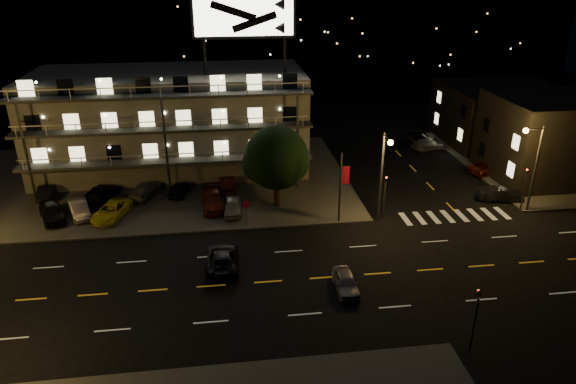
{
  "coord_description": "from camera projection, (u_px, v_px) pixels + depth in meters",
  "views": [
    {
      "loc": [
        -4.61,
        -30.58,
        20.54
      ],
      "look_at": [
        0.48,
        8.0,
        3.31
      ],
      "focal_mm": 32.0,
      "sensor_mm": 36.0,
      "label": 1
    }
  ],
  "objects": [
    {
      "name": "motel",
      "position": [
        172.0,
        120.0,
        54.88
      ],
      "size": [
        28.0,
        13.8,
        18.1
      ],
      "color": "gray",
      "rests_on": "ground"
    },
    {
      "name": "hill_backdrop",
      "position": [
        210.0,
        19.0,
        93.55
      ],
      "size": [
        120.0,
        25.0,
        24.0
      ],
      "color": "black",
      "rests_on": "ground"
    },
    {
      "name": "stop_sign",
      "position": [
        246.0,
        209.0,
        43.3
      ],
      "size": [
        0.91,
        0.11,
        2.61
      ],
      "color": "#2D2D30",
      "rests_on": "ground"
    },
    {
      "name": "road_car_east",
      "position": [
        346.0,
        282.0,
        35.21
      ],
      "size": [
        1.5,
        3.61,
        1.22
      ],
      "primitive_type": "imported",
      "rotation": [
        0.0,
        0.0,
        -0.02
      ],
      "color": "gray",
      "rests_on": "ground"
    },
    {
      "name": "side_car_1",
      "position": [
        488.0,
        168.0,
        55.07
      ],
      "size": [
        5.07,
        3.54,
        1.29
      ],
      "primitive_type": "imported",
      "rotation": [
        0.0,
        0.0,
        1.91
      ],
      "color": "#60190D",
      "rests_on": "ground"
    },
    {
      "name": "lot_car_6",
      "position": [
        100.0,
        193.0,
        48.41
      ],
      "size": [
        3.64,
        5.29,
        1.34
      ],
      "primitive_type": "imported",
      "rotation": [
        0.0,
        0.0,
        2.82
      ],
      "color": "black",
      "rests_on": "curb_nw"
    },
    {
      "name": "tree",
      "position": [
        276.0,
        160.0,
        45.83
      ],
      "size": [
        5.99,
        5.77,
        7.54
      ],
      "color": "black",
      "rests_on": "curb_nw"
    },
    {
      "name": "signal_nw",
      "position": [
        385.0,
        192.0,
        44.32
      ],
      "size": [
        0.2,
        0.27,
        4.6
      ],
      "color": "#2D2D30",
      "rests_on": "ground"
    },
    {
      "name": "side_car_3",
      "position": [
        419.0,
        138.0,
        64.05
      ],
      "size": [
        4.8,
        3.28,
        1.52
      ],
      "primitive_type": "imported",
      "rotation": [
        0.0,
        0.0,
        1.2
      ],
      "color": "black",
      "rests_on": "ground"
    },
    {
      "name": "banner_north",
      "position": [
        341.0,
        186.0,
        43.42
      ],
      "size": [
        0.83,
        0.16,
        6.4
      ],
      "color": "#2D2D30",
      "rests_on": "ground"
    },
    {
      "name": "curb_nw",
      "position": [
        134.0,
        182.0,
        53.01
      ],
      "size": [
        44.0,
        24.0,
        0.15
      ],
      "primitive_type": "cube",
      "color": "#3C3C39",
      "rests_on": "ground"
    },
    {
      "name": "streetlight_ne",
      "position": [
        533.0,
        160.0,
        44.75
      ],
      "size": [
        1.92,
        0.44,
        8.0
      ],
      "color": "#2D2D30",
      "rests_on": "ground"
    },
    {
      "name": "signal_sw",
      "position": [
        476.0,
        313.0,
        28.92
      ],
      "size": [
        0.2,
        0.27,
        4.6
      ],
      "color": "#2D2D30",
      "rests_on": "ground"
    },
    {
      "name": "curb_ne",
      "position": [
        531.0,
        162.0,
        58.28
      ],
      "size": [
        16.0,
        24.0,
        0.15
      ],
      "primitive_type": "cube",
      "color": "#3C3C39",
      "rests_on": "ground"
    },
    {
      "name": "side_car_0",
      "position": [
        501.0,
        194.0,
        48.58
      ],
      "size": [
        4.28,
        2.34,
        1.34
      ],
      "primitive_type": "imported",
      "rotation": [
        0.0,
        0.0,
        1.33
      ],
      "color": "black",
      "rests_on": "ground"
    },
    {
      "name": "lot_car_2",
      "position": [
        111.0,
        211.0,
        45.03
      ],
      "size": [
        3.44,
        5.08,
        1.29
      ],
      "primitive_type": "imported",
      "rotation": [
        0.0,
        0.0,
        -0.3
      ],
      "color": "yellow",
      "rests_on": "curb_nw"
    },
    {
      "name": "lot_car_1",
      "position": [
        79.0,
        209.0,
        45.34
      ],
      "size": [
        2.87,
        4.4,
        1.37
      ],
      "primitive_type": "imported",
      "rotation": [
        0.0,
        0.0,
        0.37
      ],
      "color": "gray",
      "rests_on": "curb_nw"
    },
    {
      "name": "side_bldg_back",
      "position": [
        501.0,
        114.0,
        64.14
      ],
      "size": [
        14.06,
        12.0,
        7.0
      ],
      "color": "black",
      "rests_on": "ground"
    },
    {
      "name": "lot_car_8",
      "position": [
        179.0,
        189.0,
        49.56
      ],
      "size": [
        2.23,
        3.87,
        1.24
      ],
      "primitive_type": "imported",
      "rotation": [
        0.0,
        0.0,
        2.92
      ],
      "color": "black",
      "rests_on": "curb_nw"
    },
    {
      "name": "lot_car_9",
      "position": [
        227.0,
        184.0,
        50.43
      ],
      "size": [
        1.51,
        4.09,
        1.34
      ],
      "primitive_type": "imported",
      "rotation": [
        0.0,
        0.0,
        3.16
      ],
      "color": "#60190D",
      "rests_on": "curb_nw"
    },
    {
      "name": "lot_car_5",
      "position": [
        47.0,
        191.0,
        49.05
      ],
      "size": [
        1.75,
        3.94,
        1.26
      ],
      "primitive_type": "imported",
      "rotation": [
        0.0,
        0.0,
        3.26
      ],
      "color": "black",
      "rests_on": "curb_nw"
    },
    {
      "name": "lot_car_4",
      "position": [
        233.0,
        207.0,
        45.82
      ],
      "size": [
        1.65,
        3.87,
        1.3
      ],
      "primitive_type": "imported",
      "rotation": [
        0.0,
        0.0,
        -0.03
      ],
      "color": "gray",
      "rests_on": "curb_nw"
    },
    {
      "name": "lot_car_0",
      "position": [
        52.0,
        212.0,
        44.62
      ],
      "size": [
        3.45,
        4.86,
        1.54
      ],
      "primitive_type": "imported",
      "rotation": [
        0.0,
        0.0,
        0.41
      ],
      "color": "black",
      "rests_on": "curb_nw"
    },
    {
      "name": "streetlight_nc",
      "position": [
        383.0,
        169.0,
        42.79
      ],
      "size": [
        0.44,
        1.92,
        8.0
      ],
      "color": "#2D2D30",
      "rests_on": "ground"
    },
    {
      "name": "side_bldg_front",
      "position": [
        561.0,
        138.0,
        52.96
      ],
      "size": [
        14.06,
        10.0,
        8.5
      ],
      "color": "black",
      "rests_on": "ground"
    },
    {
      "name": "ground",
      "position": [
        296.0,
        280.0,
        36.58
      ],
      "size": [
        140.0,
        140.0,
        0.0
      ],
      "primitive_type": "plane",
      "color": "black",
      "rests_on": "ground"
    },
    {
      "name": "side_car_2",
      "position": [
        430.0,
        144.0,
        62.25
      ],
      "size": [
        4.82,
        2.75,
        1.32
      ],
      "primitive_type": "imported",
      "rotation": [
        0.0,
        0.0,
        1.78
      ],
      "color": "gray",
      "rests_on": "ground"
    },
    {
      "name": "lot_car_3",
      "position": [
        213.0,
        200.0,
        46.96
      ],
      "size": [
        2.41,
        5.2,
        1.47
      ],
      "primitive_type": "imported",
      "rotation": [
        0.0,
        0.0,
        0.07
      ],
      "color": "#60190D",
      "rests_on": "curb_nw"
    },
    {
      "name": "lot_car_7",
      "position": [
        146.0,
        189.0,
        49.28
      ],
      "size": [
        3.44,
        4.92,
        1.32
      ],
      "primitive_type": "imported",
      "rotation": [
        0.0,
        0.0,
        2.75
      ],
      "color": "gray",
      "rests_on": "curb_nw"
    },
    {
      "name": "road_car_west",
      "position": [
        222.0,
        259.0,
        37.85
      ],
      "size": [
        2.51,
        5.1,
        1.39
      ],
      "primitive_type": "imported",
      "rotation": [
        0.0,
        0.0,
        3.1
      ],
      "color": "black",
      "rests_on": "ground"
    },
    {
      "name": "signal_ne",
      "position": [
        525.0,
        185.0,
        45.88
      ],
      "size": [
        0.27,
        0.2,
        4.6
      ],
      "color": "#2D2D30",
      "rests_on": "ground"
    }
  ]
}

